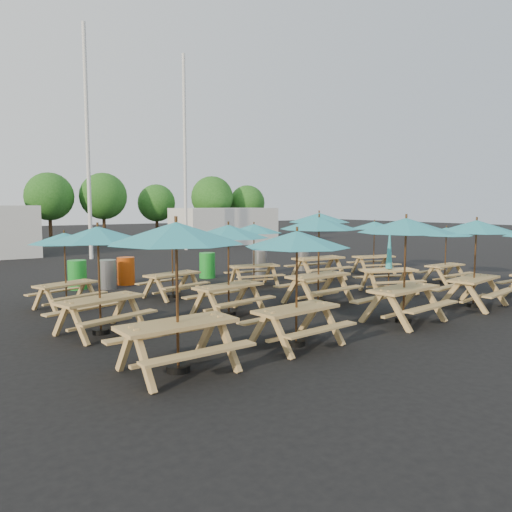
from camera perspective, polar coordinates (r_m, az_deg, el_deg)
ground at (r=15.90m, az=3.04°, el=-4.41°), size 120.00×120.00×0.00m
picnic_unit_0 at (r=8.39m, az=-9.10°, el=1.65°), size 2.42×2.42×2.58m
picnic_unit_1 at (r=11.33m, az=-17.62°, el=1.72°), size 2.67×2.67×2.39m
picnic_unit_2 at (r=14.49m, az=-21.06°, el=1.44°), size 2.41×2.41×2.10m
picnic_unit_3 at (r=9.92m, az=4.70°, el=1.17°), size 2.30×2.30×2.34m
picnic_unit_4 at (r=12.70m, az=-3.18°, el=2.25°), size 2.41×2.41×2.35m
picnic_unit_5 at (r=15.39m, az=-9.58°, el=2.38°), size 2.41×2.41×2.22m
picnic_unit_6 at (r=12.41m, az=16.75°, el=2.70°), size 2.55×2.55×2.55m
picnic_unit_7 at (r=14.33m, az=7.21°, el=3.17°), size 2.46×2.46×2.51m
picnic_unit_8 at (r=17.33m, az=-0.24°, el=2.76°), size 2.30×2.30×2.19m
picnic_unit_9 at (r=15.03m, az=23.87°, el=2.60°), size 2.56×2.56×2.44m
picnic_unit_10 at (r=16.62m, az=14.95°, el=-0.89°), size 2.19×2.05×2.28m
picnic_unit_11 at (r=18.93m, az=7.22°, el=3.93°), size 2.38×2.38×2.55m
picnic_unit_13 at (r=19.15m, az=20.92°, el=2.29°), size 1.91×1.91×2.04m
picnic_unit_14 at (r=21.12m, az=13.38°, el=3.11°), size 2.36×2.36×2.17m
waste_bin_0 at (r=17.82m, az=-19.75°, el=-2.04°), size 0.61×0.61×0.98m
waste_bin_1 at (r=17.61m, az=-16.63°, el=-2.03°), size 0.61×0.61×0.98m
waste_bin_2 at (r=18.33m, az=-14.64°, el=-1.66°), size 0.61×0.61×0.98m
waste_bin_3 at (r=19.49m, az=-5.59°, el=-1.06°), size 0.61×0.61×0.98m
waste_bin_4 at (r=20.38m, az=0.46°, el=-0.73°), size 0.61×0.61×0.98m
waste_bin_5 at (r=21.72m, az=5.39°, el=-0.35°), size 0.61×0.61×0.98m
mast_0 at (r=27.67m, az=-18.69°, el=12.14°), size 0.20×0.20×12.00m
mast_1 at (r=31.86m, az=-8.13°, el=11.52°), size 0.20×0.20×12.00m
event_tent_1 at (r=36.51m, az=-3.73°, el=3.45°), size 7.00×4.00×2.60m
tree_3 at (r=37.97m, az=-22.56°, el=6.29°), size 3.36×3.36×5.09m
tree_4 at (r=38.44m, az=-17.06°, el=6.55°), size 3.41×3.41×5.17m
tree_5 at (r=40.31m, az=-11.30°, el=5.95°), size 2.94×2.94×4.45m
tree_6 at (r=40.47m, az=-5.05°, el=6.69°), size 3.38×3.38×5.13m
tree_7 at (r=42.25m, az=-1.02°, el=6.08°), size 2.95×2.95×4.48m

